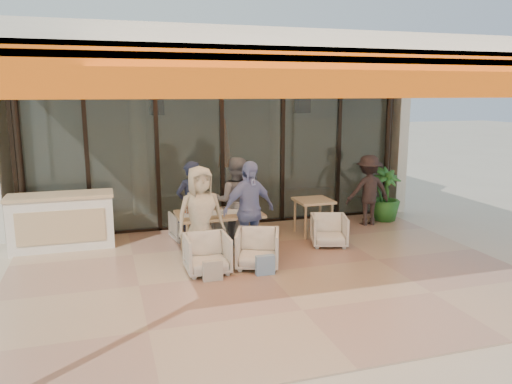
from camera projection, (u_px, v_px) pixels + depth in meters
ground at (267, 273)px, 7.99m from camera, size 70.00×70.00×0.00m
terrace_floor at (267, 273)px, 7.99m from camera, size 8.00×6.00×0.01m
terrace_structure at (273, 64)px, 7.10m from camera, size 8.00×6.00×3.40m
glass_storefront at (222, 153)px, 10.49m from camera, size 8.08×0.10×3.20m
interior_block at (201, 117)px, 12.53m from camera, size 9.05×3.62×3.52m
host_counter at (62, 221)px, 9.11m from camera, size 1.85×0.65×1.04m
dining_table at (219, 216)px, 8.88m from camera, size 1.50×0.90×0.93m
chair_far_left at (187, 225)px, 9.72m from camera, size 0.67×0.64×0.62m
chair_far_right at (229, 219)px, 9.95m from camera, size 0.84×0.81×0.72m
chair_near_left at (207, 252)px, 7.93m from camera, size 0.68×0.64×0.70m
chair_near_right at (257, 247)px, 8.17m from camera, size 0.87×0.84×0.71m
diner_navy at (191, 205)px, 9.15m from camera, size 0.69×0.57×1.63m
diner_grey at (235, 201)px, 9.39m from camera, size 0.97×0.86×1.67m
diner_cream at (200, 215)px, 8.30m from camera, size 0.87×0.61×1.67m
diner_periwinkle at (249, 210)px, 8.54m from camera, size 1.08×0.69×1.72m
tote_bag_cream at (213, 271)px, 7.59m from camera, size 0.30×0.10×0.34m
tote_bag_blue at (265, 266)px, 7.83m from camera, size 0.30×0.10×0.34m
side_table at (313, 205)px, 9.98m from camera, size 0.70×0.70×0.74m
side_chair at (329, 229)px, 9.34m from camera, size 0.79×0.76×0.66m
standing_woman at (368, 191)px, 10.72m from camera, size 1.01×0.60×1.54m
potted_palm at (385, 195)px, 11.11m from camera, size 0.76×0.76×1.20m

